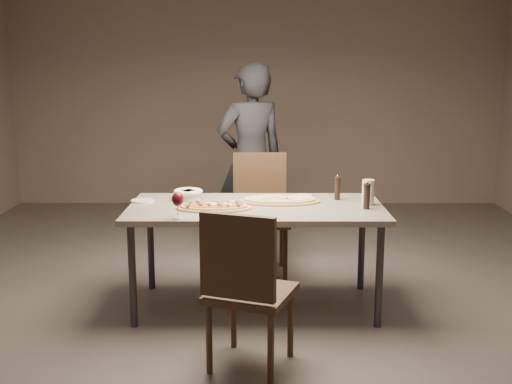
{
  "coord_description": "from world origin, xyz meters",
  "views": [
    {
      "loc": [
        0.02,
        -4.43,
        1.75
      ],
      "look_at": [
        0.0,
        0.0,
        0.85
      ],
      "focal_mm": 45.0,
      "sensor_mm": 36.0,
      "label": 1
    }
  ],
  "objects_px": {
    "dining_table": "(256,214)",
    "bread_basket": "(188,194)",
    "carafe": "(368,192)",
    "zucchini_pizza": "(214,207)",
    "pepper_mill_left": "(337,188)",
    "diner": "(251,160)",
    "chair_far": "(260,206)",
    "ham_pizza": "(280,200)",
    "chair_near": "(245,283)"
  },
  "relations": [
    {
      "from": "carafe",
      "to": "chair_near",
      "type": "relative_size",
      "value": 0.19
    },
    {
      "from": "chair_near",
      "to": "chair_far",
      "type": "xyz_separation_m",
      "value": [
        0.09,
        1.84,
        0.02
      ]
    },
    {
      "from": "chair_far",
      "to": "diner",
      "type": "relative_size",
      "value": 0.57
    },
    {
      "from": "chair_far",
      "to": "dining_table",
      "type": "bearing_deg",
      "value": 85.89
    },
    {
      "from": "zucchini_pizza",
      "to": "carafe",
      "type": "height_order",
      "value": "carafe"
    },
    {
      "from": "ham_pizza",
      "to": "pepper_mill_left",
      "type": "bearing_deg",
      "value": 33.6
    },
    {
      "from": "dining_table",
      "to": "bread_basket",
      "type": "relative_size",
      "value": 8.43
    },
    {
      "from": "bread_basket",
      "to": "chair_far",
      "type": "xyz_separation_m",
      "value": [
        0.53,
        0.62,
        -0.24
      ]
    },
    {
      "from": "bread_basket",
      "to": "chair_near",
      "type": "height_order",
      "value": "chair_near"
    },
    {
      "from": "dining_table",
      "to": "zucchini_pizza",
      "type": "distance_m",
      "value": 0.32
    },
    {
      "from": "zucchini_pizza",
      "to": "diner",
      "type": "relative_size",
      "value": 0.3
    },
    {
      "from": "dining_table",
      "to": "chair_near",
      "type": "bearing_deg",
      "value": -93.21
    },
    {
      "from": "dining_table",
      "to": "bread_basket",
      "type": "xyz_separation_m",
      "value": [
        -0.5,
        0.21,
        0.1
      ]
    },
    {
      "from": "zucchini_pizza",
      "to": "ham_pizza",
      "type": "height_order",
      "value": "zucchini_pizza"
    },
    {
      "from": "zucchini_pizza",
      "to": "ham_pizza",
      "type": "relative_size",
      "value": 0.89
    },
    {
      "from": "ham_pizza",
      "to": "bread_basket",
      "type": "bearing_deg",
      "value": -164.99
    },
    {
      "from": "zucchini_pizza",
      "to": "diner",
      "type": "height_order",
      "value": "diner"
    },
    {
      "from": "carafe",
      "to": "dining_table",
      "type": "bearing_deg",
      "value": -177.26
    },
    {
      "from": "chair_far",
      "to": "diner",
      "type": "xyz_separation_m",
      "value": [
        -0.09,
        0.5,
        0.32
      ]
    },
    {
      "from": "bread_basket",
      "to": "carafe",
      "type": "distance_m",
      "value": 1.31
    },
    {
      "from": "zucchini_pizza",
      "to": "bread_basket",
      "type": "relative_size",
      "value": 2.45
    },
    {
      "from": "dining_table",
      "to": "diner",
      "type": "relative_size",
      "value": 1.03
    },
    {
      "from": "bread_basket",
      "to": "diner",
      "type": "distance_m",
      "value": 1.21
    },
    {
      "from": "zucchini_pizza",
      "to": "chair_near",
      "type": "distance_m",
      "value": 0.97
    },
    {
      "from": "pepper_mill_left",
      "to": "chair_near",
      "type": "relative_size",
      "value": 0.2
    },
    {
      "from": "pepper_mill_left",
      "to": "chair_near",
      "type": "bearing_deg",
      "value": -118.28
    },
    {
      "from": "ham_pizza",
      "to": "carafe",
      "type": "relative_size",
      "value": 3.25
    },
    {
      "from": "zucchini_pizza",
      "to": "pepper_mill_left",
      "type": "bearing_deg",
      "value": 20.52
    },
    {
      "from": "zucchini_pizza",
      "to": "carafe",
      "type": "relative_size",
      "value": 2.89
    },
    {
      "from": "pepper_mill_left",
      "to": "carafe",
      "type": "relative_size",
      "value": 1.03
    },
    {
      "from": "chair_far",
      "to": "diner",
      "type": "height_order",
      "value": "diner"
    },
    {
      "from": "zucchini_pizza",
      "to": "diner",
      "type": "distance_m",
      "value": 1.45
    },
    {
      "from": "dining_table",
      "to": "diner",
      "type": "bearing_deg",
      "value": 92.32
    },
    {
      "from": "dining_table",
      "to": "carafe",
      "type": "xyz_separation_m",
      "value": [
        0.8,
        0.04,
        0.15
      ]
    },
    {
      "from": "ham_pizza",
      "to": "bread_basket",
      "type": "height_order",
      "value": "bread_basket"
    },
    {
      "from": "zucchini_pizza",
      "to": "ham_pizza",
      "type": "xyz_separation_m",
      "value": [
        0.47,
        0.22,
        -0.0
      ]
    },
    {
      "from": "dining_table",
      "to": "bread_basket",
      "type": "distance_m",
      "value": 0.55
    },
    {
      "from": "zucchini_pizza",
      "to": "diner",
      "type": "xyz_separation_m",
      "value": [
        0.24,
        1.43,
        0.11
      ]
    },
    {
      "from": "dining_table",
      "to": "pepper_mill_left",
      "type": "height_order",
      "value": "pepper_mill_left"
    },
    {
      "from": "dining_table",
      "to": "pepper_mill_left",
      "type": "relative_size",
      "value": 9.64
    },
    {
      "from": "chair_near",
      "to": "carafe",
      "type": "bearing_deg",
      "value": 70.75
    },
    {
      "from": "zucchini_pizza",
      "to": "pepper_mill_left",
      "type": "xyz_separation_m",
      "value": [
        0.89,
        0.31,
        0.07
      ]
    },
    {
      "from": "pepper_mill_left",
      "to": "bread_basket",
      "type": "bearing_deg",
      "value": -179.84
    },
    {
      "from": "bread_basket",
      "to": "carafe",
      "type": "xyz_separation_m",
      "value": [
        1.3,
        -0.17,
        0.04
      ]
    },
    {
      "from": "zucchini_pizza",
      "to": "ham_pizza",
      "type": "distance_m",
      "value": 0.52
    },
    {
      "from": "pepper_mill_left",
      "to": "carafe",
      "type": "bearing_deg",
      "value": -41.65
    },
    {
      "from": "pepper_mill_left",
      "to": "carafe",
      "type": "xyz_separation_m",
      "value": [
        0.2,
        -0.17,
        0.0
      ]
    },
    {
      "from": "dining_table",
      "to": "diner",
      "type": "distance_m",
      "value": 1.34
    },
    {
      "from": "bread_basket",
      "to": "diner",
      "type": "height_order",
      "value": "diner"
    },
    {
      "from": "carafe",
      "to": "bread_basket",
      "type": "bearing_deg",
      "value": 172.47
    }
  ]
}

